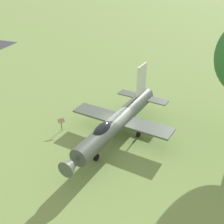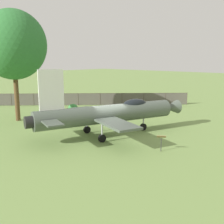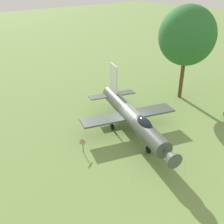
{
  "view_description": "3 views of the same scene",
  "coord_description": "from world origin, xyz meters",
  "views": [
    {
      "loc": [
        -20.84,
        -3.69,
        14.65
      ],
      "look_at": [
        0.54,
        0.64,
        2.29
      ],
      "focal_mm": 46.75,
      "sensor_mm": 36.0,
      "label": 1
    },
    {
      "loc": [
        15.29,
        14.9,
        6.15
      ],
      "look_at": [
        0.43,
        0.93,
        2.12
      ],
      "focal_mm": 43.95,
      "sensor_mm": 36.0,
      "label": 2
    },
    {
      "loc": [
        -15.44,
        15.22,
        13.39
      ],
      "look_at": [
        1.26,
        1.26,
        2.1
      ],
      "focal_mm": 42.58,
      "sensor_mm": 36.0,
      "label": 3
    }
  ],
  "objects": [
    {
      "name": "ground_plane",
      "position": [
        0.0,
        0.0,
        0.0
      ],
      "size": [
        200.0,
        200.0,
        0.0
      ],
      "primitive_type": "plane",
      "color": "#75934C"
    },
    {
      "name": "display_jet",
      "position": [
        -0.31,
        0.11,
        1.83
      ],
      "size": [
        13.25,
        9.27,
        5.39
      ],
      "rotation": [
        0.0,
        0.0,
        2.82
      ],
      "color": "#4C564C",
      "rests_on": "ground_plane"
    },
    {
      "name": "shade_tree",
      "position": [
        2.2,
        -10.35,
        7.37
      ],
      "size": [
        6.29,
        6.42,
        10.71
      ],
      "color": "brown",
      "rests_on": "ground_plane"
    },
    {
      "name": "info_plaque",
      "position": [
        0.27,
        5.28,
        0.85
      ],
      "size": [
        0.68,
        0.72,
        1.14
      ],
      "color": "#333333",
      "rests_on": "ground_plane"
    }
  ]
}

